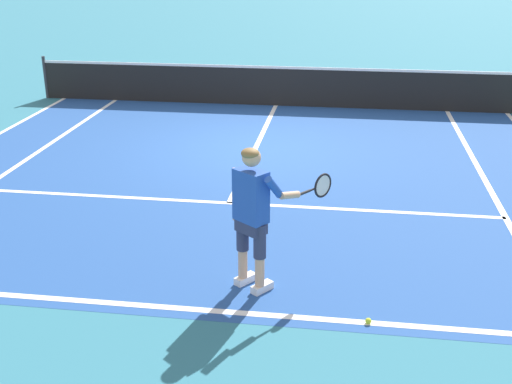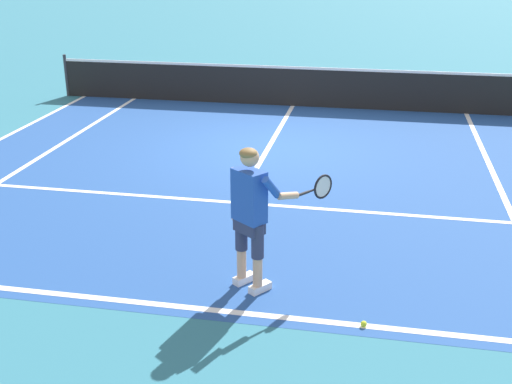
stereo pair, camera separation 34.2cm
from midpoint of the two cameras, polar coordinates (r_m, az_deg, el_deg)
The scene contains 10 objects.
ground_plane at distance 12.60m, azimuth -0.83°, elevation 3.89°, with size 80.00×80.00×0.00m, color teal.
court_inner_surface at distance 11.47m, azimuth -1.75°, elevation 2.12°, with size 10.98×9.89×0.00m, color #234C93.
line_baseline at distance 7.27m, azimuth -8.17°, elevation -10.19°, with size 10.98×0.10×0.01m, color white.
line_service at distance 9.95m, azimuth -3.36°, elevation -0.98°, with size 8.23×0.10×0.01m, color white.
line_centre_service at distance 12.92m, azimuth -0.59°, elevation 4.36°, with size 0.10×6.40×0.01m, color white.
line_singles_left at distance 12.80m, azimuth -20.24°, elevation 2.85°, with size 0.10×9.49×0.01m, color white.
line_singles_right at distance 11.54m, azimuth 18.83°, elevation 1.07°, with size 0.10×9.49×0.01m, color white.
tennis_net at distance 15.87m, azimuth 1.16°, elevation 9.42°, with size 11.96×0.08×1.07m.
tennis_player at distance 7.17m, azimuth -1.61°, elevation -1.58°, with size 1.11×0.83×1.71m.
tennis_ball_near_feet at distance 7.00m, azimuth 8.54°, elevation -11.26°, with size 0.07×0.07×0.07m, color #CCE02D.
Camera 1 is at (1.70, -11.90, 3.78)m, focal length 45.08 mm.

